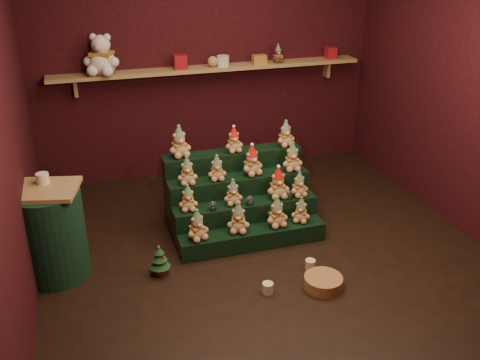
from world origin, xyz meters
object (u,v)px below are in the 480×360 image
object	(u,v)px
side_table	(51,233)
brown_bear	(278,54)
snow_globe_b	(250,200)
snow_globe_a	(213,206)
wicker_basket	(323,282)
mini_christmas_tree	(160,260)
riser_tier_front	(253,238)
mug_left	(268,288)
white_bear	(101,49)
mug_right	(310,265)
snow_globe_c	(289,195)

from	to	relation	value
side_table	brown_bear	world-z (taller)	brown_bear
snow_globe_b	snow_globe_a	bearing A→B (deg)	-180.00
snow_globe_b	wicker_basket	bearing A→B (deg)	-70.58
mini_christmas_tree	wicker_basket	bearing A→B (deg)	-25.00
riser_tier_front	mini_christmas_tree	bearing A→B (deg)	-167.60
mug_left	white_bear	world-z (taller)	white_bear
mug_right	brown_bear	distance (m)	2.71
side_table	snow_globe_a	bearing A→B (deg)	16.76
side_table	white_bear	world-z (taller)	white_bear
snow_globe_b	snow_globe_c	world-z (taller)	snow_globe_b
snow_globe_b	brown_bear	size ratio (longest dim) A/B	0.46
snow_globe_a	snow_globe_b	distance (m)	0.36
riser_tier_front	wicker_basket	xyz separation A→B (m)	(0.36, -0.79, -0.04)
riser_tier_front	wicker_basket	world-z (taller)	riser_tier_front
mug_right	wicker_basket	distance (m)	0.28
riser_tier_front	mug_left	size ratio (longest dim) A/B	15.15
snow_globe_a	mini_christmas_tree	size ratio (longest dim) A/B	0.31
snow_globe_a	brown_bear	world-z (taller)	brown_bear
snow_globe_c	mug_left	bearing A→B (deg)	-121.04
snow_globe_a	mug_left	world-z (taller)	snow_globe_a
mug_left	side_table	bearing A→B (deg)	154.11
mini_christmas_tree	mug_right	distance (m)	1.32
mug_right	snow_globe_c	bearing A→B (deg)	85.23
riser_tier_front	wicker_basket	distance (m)	0.87
snow_globe_c	wicker_basket	distance (m)	1.02
snow_globe_c	side_table	world-z (taller)	side_table
snow_globe_c	wicker_basket	xyz separation A→B (m)	(-0.06, -0.95, -0.36)
snow_globe_b	side_table	size ratio (longest dim) A/B	0.11
snow_globe_a	side_table	size ratio (longest dim) A/B	0.11
mini_christmas_tree	brown_bear	world-z (taller)	brown_bear
snow_globe_c	mini_christmas_tree	distance (m)	1.40
white_bear	brown_bear	xyz separation A→B (m)	(2.00, 0.00, -0.17)
snow_globe_c	mug_left	distance (m)	1.09
snow_globe_b	wicker_basket	world-z (taller)	snow_globe_b
brown_bear	snow_globe_b	bearing A→B (deg)	-121.25
side_table	white_bear	xyz separation A→B (m)	(0.66, 1.68, 1.18)
riser_tier_front	mug_left	world-z (taller)	riser_tier_front
snow_globe_c	wicker_basket	size ratio (longest dim) A/B	0.28
mini_christmas_tree	riser_tier_front	bearing A→B (deg)	12.40
snow_globe_b	wicker_basket	size ratio (longest dim) A/B	0.29
side_table	white_bear	distance (m)	2.16
snow_globe_b	mug_left	bearing A→B (deg)	-98.52
wicker_basket	white_bear	xyz separation A→B (m)	(-1.47, 2.55, 1.54)
mini_christmas_tree	mug_right	bearing A→B (deg)	-13.70
mug_left	white_bear	distance (m)	3.09
snow_globe_b	brown_bear	world-z (taller)	brown_bear
riser_tier_front	mug_left	distance (m)	0.73
snow_globe_a	brown_bear	size ratio (longest dim) A/B	0.45
snow_globe_b	mug_left	distance (m)	0.96
snow_globe_c	side_table	distance (m)	2.19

